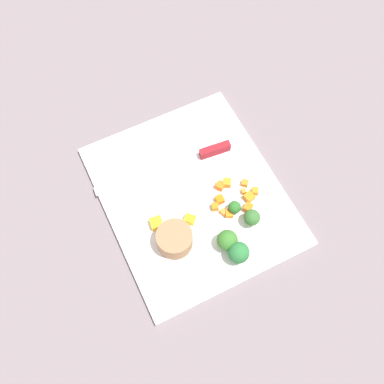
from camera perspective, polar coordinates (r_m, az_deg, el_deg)
ground_plane at (r=0.91m, az=-0.00°, el=-0.59°), size 4.00×4.00×0.00m
cutting_board at (r=0.91m, az=-0.00°, el=-0.43°), size 0.41×0.35×0.01m
prep_bowl at (r=0.84m, az=-2.28°, el=-6.18°), size 0.07×0.07×0.04m
chef_knife at (r=0.93m, az=-0.14°, el=4.39°), size 0.05×0.30×0.02m
carrot_dice_0 at (r=0.90m, az=3.68°, el=0.80°), size 0.02×0.02×0.02m
carrot_dice_1 at (r=0.91m, az=6.75°, el=0.10°), size 0.01×0.01×0.01m
carrot_dice_2 at (r=0.89m, az=7.31°, el=-2.06°), size 0.02×0.02×0.02m
carrot_dice_3 at (r=0.91m, az=8.22°, el=0.10°), size 0.02×0.02×0.01m
carrot_dice_4 at (r=0.91m, az=4.56°, el=1.19°), size 0.02×0.02×0.02m
carrot_dice_5 at (r=0.91m, az=6.91°, el=1.16°), size 0.02×0.02×0.01m
carrot_dice_6 at (r=0.89m, az=3.63°, el=-1.00°), size 0.02×0.02×0.01m
carrot_dice_7 at (r=0.88m, az=4.89°, el=-2.83°), size 0.02×0.02×0.01m
carrot_dice_8 at (r=0.88m, az=3.02°, el=-1.95°), size 0.02×0.02×0.02m
carrot_dice_9 at (r=0.88m, az=4.11°, el=-2.64°), size 0.01×0.01×0.01m
carrot_dice_10 at (r=0.90m, az=7.46°, el=-0.67°), size 0.02×0.02×0.01m
pepper_dice_0 at (r=0.87m, az=-0.29°, el=-3.59°), size 0.03×0.03×0.02m
pepper_dice_1 at (r=0.87m, az=-4.66°, el=-4.07°), size 0.03×0.03×0.02m
broccoli_floret_0 at (r=0.88m, az=5.57°, el=-2.01°), size 0.03×0.03×0.03m
broccoli_floret_1 at (r=0.83m, az=6.09°, el=-7.88°), size 0.04×0.04×0.05m
broccoli_floret_2 at (r=0.86m, az=7.82°, el=-3.34°), size 0.03×0.03×0.04m
broccoli_floret_3 at (r=0.84m, az=4.63°, el=-6.30°), size 0.04×0.04×0.05m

